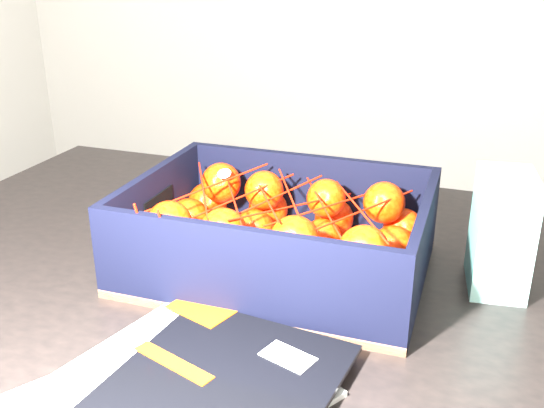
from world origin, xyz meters
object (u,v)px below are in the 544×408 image
(produce_crate, at_px, (279,244))
(retail_carton, at_px, (501,232))
(magazine_stack, at_px, (179,395))
(table, at_px, (269,328))

(produce_crate, bearing_deg, retail_carton, 10.70)
(magazine_stack, bearing_deg, produce_crate, 88.90)
(retail_carton, bearing_deg, produce_crate, -176.41)
(retail_carton, bearing_deg, magazine_stack, -136.95)
(magazine_stack, relative_size, produce_crate, 0.91)
(table, distance_m, retail_carton, 0.35)
(table, distance_m, produce_crate, 0.14)
(table, bearing_deg, produce_crate, -11.16)
(table, relative_size, magazine_stack, 3.42)
(table, bearing_deg, magazine_stack, -88.00)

